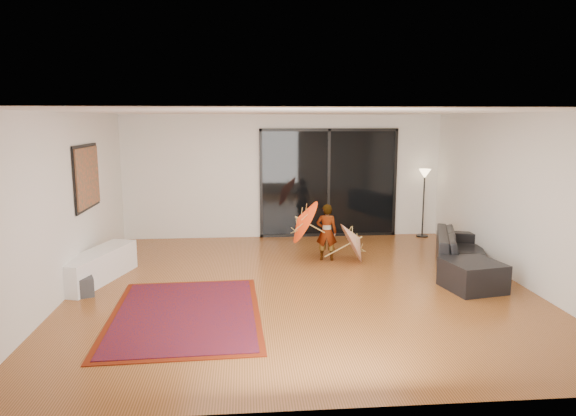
{
  "coord_description": "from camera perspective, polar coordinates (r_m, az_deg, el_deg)",
  "views": [
    {
      "loc": [
        -0.85,
        -7.73,
        2.6
      ],
      "look_at": [
        -0.12,
        0.88,
        1.1
      ],
      "focal_mm": 32.0,
      "sensor_mm": 36.0,
      "label": 1
    }
  ],
  "objects": [
    {
      "name": "wall_back",
      "position": [
        11.33,
        -0.5,
        3.51
      ],
      "size": [
        7.0,
        0.0,
        7.0
      ],
      "primitive_type": "plane",
      "rotation": [
        1.57,
        0.0,
        0.0
      ],
      "color": "silver",
      "rests_on": "floor"
    },
    {
      "name": "wall_front",
      "position": [
        4.49,
        6.33,
        -6.36
      ],
      "size": [
        7.0,
        0.0,
        7.0
      ],
      "primitive_type": "plane",
      "rotation": [
        -1.57,
        0.0,
        0.0
      ],
      "color": "silver",
      "rests_on": "floor"
    },
    {
      "name": "painting",
      "position": [
        9.16,
        -21.42,
        3.22
      ],
      "size": [
        0.04,
        1.28,
        1.08
      ],
      "color": "black",
      "rests_on": "wall_left"
    },
    {
      "name": "media_console",
      "position": [
        8.9,
        -20.39,
        -6.11
      ],
      "size": [
        0.93,
        1.82,
        0.49
      ],
      "primitive_type": "cube",
      "rotation": [
        0.0,
        0.0,
        -0.29
      ],
      "color": "white",
      "rests_on": "floor"
    },
    {
      "name": "child",
      "position": [
        9.56,
        4.3,
        -2.69
      ],
      "size": [
        0.43,
        0.33,
        1.06
      ],
      "primitive_type": "imported",
      "rotation": [
        0.0,
        0.0,
        2.94
      ],
      "color": "#999999",
      "rests_on": "floor"
    },
    {
      "name": "sliding_door",
      "position": [
        11.43,
        4.53,
        2.78
      ],
      "size": [
        3.06,
        0.07,
        2.4
      ],
      "color": "black",
      "rests_on": "wall_back"
    },
    {
      "name": "floor",
      "position": [
        8.2,
        1.39,
        -8.65
      ],
      "size": [
        7.0,
        7.0,
        0.0
      ],
      "primitive_type": "plane",
      "color": "#9D562B",
      "rests_on": "ground"
    },
    {
      "name": "ceiling",
      "position": [
        7.77,
        1.48,
        10.59
      ],
      "size": [
        7.0,
        7.0,
        0.0
      ],
      "primitive_type": "plane",
      "rotation": [
        3.14,
        0.0,
        0.0
      ],
      "color": "white",
      "rests_on": "wall_back"
    },
    {
      "name": "floor_lamp",
      "position": [
        11.72,
        14.91,
        2.64
      ],
      "size": [
        0.26,
        0.26,
        1.52
      ],
      "color": "black",
      "rests_on": "floor"
    },
    {
      "name": "parasol_white",
      "position": [
        9.53,
        8.01,
        -2.95
      ],
      "size": [
        0.54,
        0.8,
        0.91
      ],
      "rotation": [
        0.0,
        1.08,
        0.0
      ],
      "color": "beige",
      "rests_on": "floor"
    },
    {
      "name": "persian_rug",
      "position": [
        7.19,
        -11.31,
        -11.45
      ],
      "size": [
        2.09,
        2.84,
        0.02
      ],
      "rotation": [
        0.0,
        0.0,
        0.04
      ],
      "color": "#5E1808",
      "rests_on": "floor"
    },
    {
      "name": "parasol_orange",
      "position": [
        9.4,
        1.05,
        -1.6
      ],
      "size": [
        0.58,
        0.87,
        0.89
      ],
      "rotation": [
        0.0,
        -1.05,
        0.0
      ],
      "color": "#FD3F0D",
      "rests_on": "child"
    },
    {
      "name": "ottoman",
      "position": [
        8.45,
        19.85,
        -7.08
      ],
      "size": [
        0.91,
        0.91,
        0.45
      ],
      "primitive_type": "cube",
      "rotation": [
        0.0,
        0.0,
        0.19
      ],
      "color": "black",
      "rests_on": "floor"
    },
    {
      "name": "sofa",
      "position": [
        9.58,
        18.76,
        -4.48
      ],
      "size": [
        1.53,
        2.32,
        0.63
      ],
      "primitive_type": "imported",
      "rotation": [
        0.0,
        0.0,
        1.22
      ],
      "color": "black",
      "rests_on": "floor"
    },
    {
      "name": "speaker",
      "position": [
        8.27,
        -21.67,
        -8.15
      ],
      "size": [
        0.32,
        0.32,
        0.28
      ],
      "primitive_type": "cube",
      "rotation": [
        0.0,
        0.0,
        0.39
      ],
      "color": "#424244",
      "rests_on": "floor"
    },
    {
      "name": "wall_right",
      "position": [
        8.95,
        24.3,
        0.95
      ],
      "size": [
        0.0,
        7.0,
        7.0
      ],
      "primitive_type": "plane",
      "rotation": [
        1.57,
        0.0,
        -1.57
      ],
      "color": "silver",
      "rests_on": "floor"
    },
    {
      "name": "wall_left",
      "position": [
        8.26,
        -23.47,
        0.33
      ],
      "size": [
        0.0,
        7.0,
        7.0
      ],
      "primitive_type": "plane",
      "rotation": [
        1.57,
        0.0,
        1.57
      ],
      "color": "silver",
      "rests_on": "floor"
    }
  ]
}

